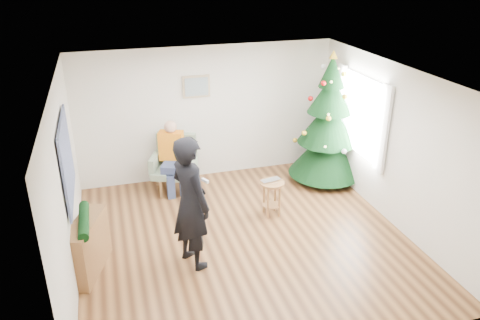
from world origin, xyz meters
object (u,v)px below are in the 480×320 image
object	(u,v)px
christmas_tree	(328,124)
console	(88,246)
armchair	(175,170)
standing_man	(191,203)
stool	(272,198)

from	to	relation	value
christmas_tree	console	xyz separation A→B (m)	(-4.48, -1.75, -0.75)
armchair	console	world-z (taller)	armchair
christmas_tree	console	world-z (taller)	christmas_tree
armchair	standing_man	size ratio (longest dim) A/B	0.52
standing_man	console	world-z (taller)	standing_man
christmas_tree	console	bearing A→B (deg)	-158.70
console	stool	bearing A→B (deg)	33.32
stool	standing_man	size ratio (longest dim) A/B	0.32
standing_man	console	xyz separation A→B (m)	(-1.43, 0.22, -0.58)
christmas_tree	stool	distance (m)	1.98
stool	standing_man	world-z (taller)	standing_man
stool	armchair	world-z (taller)	armchair
christmas_tree	standing_man	xyz separation A→B (m)	(-3.05, -1.97, -0.17)
stool	armchair	distance (m)	2.03
stool	christmas_tree	bearing A→B (deg)	34.24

